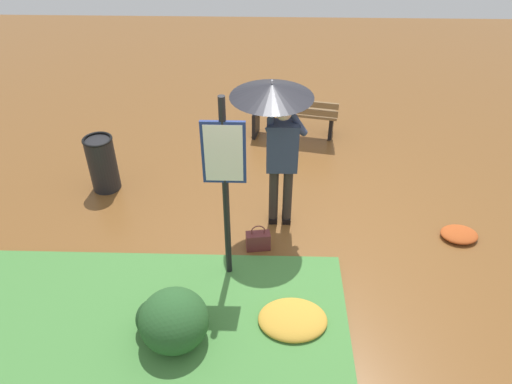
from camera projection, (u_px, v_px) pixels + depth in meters
The scene contains 9 objects.
ground_plane at pixel (292, 229), 6.51m from camera, with size 18.00×18.00×0.00m, color brown.
person_with_umbrella at pixel (276, 119), 5.70m from camera, with size 0.96×0.96×2.04m.
info_sign_post at pixel (225, 174), 5.00m from camera, with size 0.44×0.07×2.30m.
handbag at pixel (258, 240), 6.14m from camera, with size 0.32×0.18×0.37m.
park_bench at pixel (294, 115), 8.22m from camera, with size 1.41×0.62×0.75m.
trash_bin at pixel (102, 164), 7.01m from camera, with size 0.42×0.42×0.83m.
shrub_cluster at pixel (171, 320), 4.94m from camera, with size 0.77×0.70×0.63m.
leaf_pile_near_person at pixel (293, 320), 5.21m from camera, with size 0.74×0.59×0.16m.
leaf_pile_by_bench at pixel (459, 234), 6.35m from camera, with size 0.47×0.38×0.10m.
Camera 1 is at (0.34, 4.94, 4.28)m, focal length 34.59 mm.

